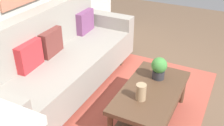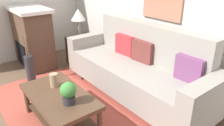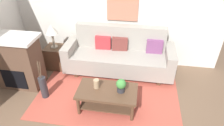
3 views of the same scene
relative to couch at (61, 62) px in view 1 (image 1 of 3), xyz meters
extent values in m
cube|color=#B24C3D|center=(-0.11, -0.93, -0.43)|extent=(2.89, 1.74, 0.01)
cube|color=gray|center=(0.00, -0.07, -0.11)|extent=(2.09, 0.84, 0.40)
cube|color=gray|center=(0.00, 0.25, 0.37)|extent=(2.09, 0.20, 0.56)
cube|color=gray|center=(1.14, -0.07, -0.01)|extent=(0.20, 0.84, 0.60)
cube|color=#513826|center=(0.94, -0.07, -0.37)|extent=(0.08, 0.74, 0.12)
cube|color=red|center=(-0.40, 0.12, 0.25)|extent=(0.37, 0.14, 0.32)
cube|color=brown|center=(0.00, 0.12, 0.25)|extent=(0.37, 0.15, 0.32)
cube|color=#7A4270|center=(0.79, 0.12, 0.25)|extent=(0.36, 0.13, 0.32)
cube|color=#513826|center=(-0.05, -1.24, -0.03)|extent=(1.10, 0.60, 0.05)
cube|color=#513826|center=(-0.05, -1.24, -0.31)|extent=(0.98, 0.50, 0.02)
cylinder|color=#513826|center=(0.44, -1.49, -0.24)|extent=(0.06, 0.06, 0.38)
cylinder|color=#513826|center=(0.44, -0.99, -0.24)|extent=(0.06, 0.06, 0.38)
cylinder|color=tan|center=(-0.26, -1.19, 0.09)|extent=(0.11, 0.11, 0.18)
cylinder|color=#2D2D33|center=(0.20, -1.23, 0.05)|extent=(0.14, 0.14, 0.10)
sphere|color=#3F853A|center=(0.20, -1.23, 0.17)|extent=(0.18, 0.18, 0.18)
camera|label=1|loc=(-2.33, -1.91, 1.68)|focal=42.57mm
camera|label=2|loc=(2.10, -2.12, 1.38)|focal=34.87mm
camera|label=3|loc=(0.47, -3.93, 2.40)|focal=31.73mm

